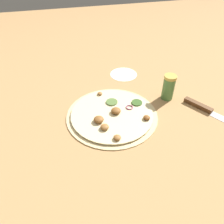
% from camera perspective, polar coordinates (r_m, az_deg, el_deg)
% --- Properties ---
extents(ground_plane, '(3.00, 3.00, 0.00)m').
position_cam_1_polar(ground_plane, '(0.83, 0.00, -0.92)').
color(ground_plane, tan).
extents(pizza, '(0.34, 0.34, 0.03)m').
position_cam_1_polar(pizza, '(0.82, 0.04, -0.63)').
color(pizza, beige).
rests_on(pizza, ground_plane).
extents(knife, '(0.28, 0.18, 0.02)m').
position_cam_1_polar(knife, '(0.92, 23.81, 0.40)').
color(knife, silver).
rests_on(knife, ground_plane).
extents(spice_jar, '(0.05, 0.05, 0.11)m').
position_cam_1_polar(spice_jar, '(0.91, 14.56, 6.32)').
color(spice_jar, '#4C7F42').
rests_on(spice_jar, ground_plane).
extents(flour_patch, '(0.13, 0.13, 0.00)m').
position_cam_1_polar(flour_patch, '(1.07, 3.04, 9.84)').
color(flour_patch, white).
rests_on(flour_patch, ground_plane).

